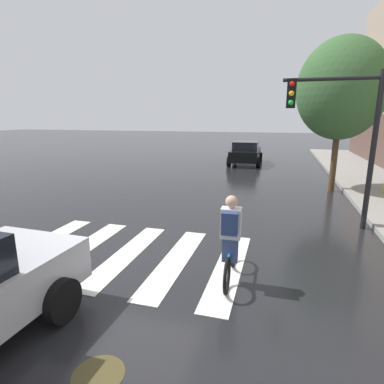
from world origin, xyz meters
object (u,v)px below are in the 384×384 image
object	(u,v)px
manhole_cover	(98,374)
traffic_light_near	(342,124)
cyclist	(231,240)
street_tree_near	(342,89)
sedan_mid	(246,152)

from	to	relation	value
manhole_cover	traffic_light_near	bearing A→B (deg)	61.99
cyclist	street_tree_near	size ratio (longest dim) A/B	0.28
sedan_mid	cyclist	size ratio (longest dim) A/B	2.54
manhole_cover	cyclist	xyz separation A→B (m)	(1.17, 2.62, 0.84)
manhole_cover	sedan_mid	distance (m)	18.11
street_tree_near	cyclist	bearing A→B (deg)	-108.84
cyclist	street_tree_near	xyz separation A→B (m)	(2.91, 8.53, 3.24)
manhole_cover	traffic_light_near	xyz separation A→B (m)	(3.46, 6.51, 2.86)
traffic_light_near	sedan_mid	bearing A→B (deg)	107.79
sedan_mid	cyclist	xyz separation A→B (m)	(1.43, -15.48, 0.07)
sedan_mid	manhole_cover	bearing A→B (deg)	-89.18
manhole_cover	traffic_light_near	world-z (taller)	traffic_light_near
traffic_light_near	street_tree_near	world-z (taller)	street_tree_near
traffic_light_near	street_tree_near	distance (m)	4.84
manhole_cover	cyclist	distance (m)	2.99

